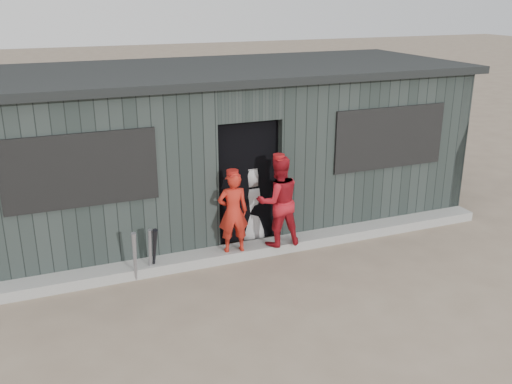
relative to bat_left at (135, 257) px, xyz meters
name	(u,v)px	position (x,y,z in m)	size (l,w,h in m)	color
ground	(310,312)	(1.85, -1.58, -0.38)	(80.00, 80.00, 0.00)	#776452
curb	(256,249)	(1.85, 0.24, -0.31)	(8.00, 0.36, 0.15)	gray
bat_left	(135,257)	(0.00, 0.00, 0.00)	(0.07, 0.07, 0.77)	gray
bat_mid	(150,253)	(0.23, 0.12, -0.03)	(0.07, 0.07, 0.71)	gray
bat_right	(154,251)	(0.29, 0.11, -0.01)	(0.07, 0.07, 0.76)	black
player_red_left	(233,212)	(1.47, 0.17, 0.37)	(0.44, 0.29, 1.22)	red
player_red_right	(278,201)	(2.18, 0.15, 0.46)	(0.67, 0.52, 1.38)	#A4141E
player_grey_back	(250,204)	(1.94, 0.69, 0.25)	(0.62, 0.40, 1.26)	#B6B6B6
dugout	(219,146)	(1.85, 1.92, 0.90)	(8.30, 3.30, 2.62)	black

